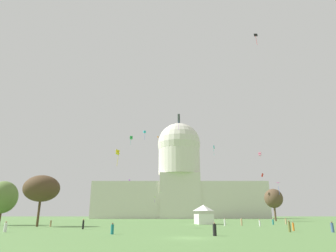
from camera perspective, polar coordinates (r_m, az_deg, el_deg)
The scene contains 32 objects.
ground_plane at distance 35.89m, azimuth 4.01°, elevation -21.05°, with size 800.00×800.00×0.00m, color #567F42.
capitol_building at distance 206.45m, azimuth 2.08°, elevation -10.48°, with size 117.29×30.61×74.30m.
event_tent at distance 86.34m, azimuth 6.80°, elevation -16.85°, with size 5.16×7.72×5.21m.
tree_west_near at distance 74.63m, azimuth -23.70°, elevation -11.14°, with size 8.46×7.48×11.38m.
tree_west_far at distance 88.06m, azimuth -29.83°, elevation -12.00°, with size 7.70×7.72×10.95m.
tree_east_far at distance 133.20m, azimuth 19.80°, elevation -13.21°, with size 10.27×10.28×13.02m.
person_denim_lawn_far_left at distance 52.97m, azimuth 29.33°, elevation -16.93°, with size 0.58×0.58×1.59m.
person_orange_mid_center at distance 55.17m, azimuth 23.16°, elevation -17.66°, with size 0.38×0.38×1.46m.
person_tan_deep_crowd at distance 72.25m, azimuth -22.18°, elevation -17.31°, with size 0.52×0.52×1.45m.
person_white_edge_east at distance 73.50m, azimuth 17.36°, elevation -17.69°, with size 0.50×0.50×1.56m.
person_white_edge_west at distance 74.13m, azimuth 10.87°, elevation -18.06°, with size 0.54×0.54×1.73m.
person_tan_near_tent at distance 89.99m, azimuth 21.92°, elevation -16.96°, with size 0.44×0.44×1.68m.
person_black_aisle_center at distance 39.55m, azimuth 8.94°, elevation -19.45°, with size 0.52×0.52×1.63m.
person_teal_mid_right at distance 86.04m, azimuth 19.71°, elevation -17.26°, with size 0.50×0.50×1.60m.
person_black_near_tree_west at distance 58.86m, azimuth -16.46°, elevation -17.99°, with size 0.45×0.45×1.80m.
person_olive_back_right at distance 51.06m, azimuth 22.50°, elevation -17.75°, with size 0.49×0.49×1.73m.
person_white_lawn_far_right at distance 53.35m, azimuth -29.42°, elevation -16.90°, with size 0.62×0.62×1.61m.
person_tan_front_right at distance 77.41m, azimuth 14.03°, elevation -17.80°, with size 0.51×0.51×1.76m.
person_teal_back_center at distance 42.90m, azimuth -11.04°, elevation -19.21°, with size 0.56×0.56×1.51m.
kite_yellow_low at distance 64.50m, azimuth -10.02°, elevation -5.12°, with size 1.05×1.00×3.64m.
kite_turquoise_mid at distance 129.27m, azimuth 8.82°, elevation -4.25°, with size 0.68×0.95×4.26m.
kite_magenta_low at distance 114.43m, azimuth 20.69°, elevation -10.81°, with size 1.41×1.38×4.11m.
kite_green_mid at distance 115.64m, azimuth -7.39°, elevation -2.28°, with size 1.31×1.28×3.51m.
kite_red_low at distance 107.45m, azimuth 17.83°, elevation -9.14°, with size 1.01×0.73×1.24m.
kite_pink_mid at distance 126.90m, azimuth 17.37°, elevation -5.24°, with size 1.50×1.47×3.02m.
kite_blue_mid at distance 94.84m, azimuth 1.94°, elevation 0.61°, with size 0.46×0.70×3.25m.
kite_violet_mid at distance 174.81m, azimuth -7.75°, elevation -10.47°, with size 0.90×0.46×0.89m.
kite_orange_high at distance 184.82m, azimuth -2.16°, elevation -2.19°, with size 0.83×0.82×3.79m.
kite_lime_low at distance 155.75m, azimuth -2.89°, elevation -13.84°, with size 1.25×1.47×2.85m.
kite_white_low at distance 144.67m, azimuth -1.84°, elevation -13.03°, with size 1.24×1.17×2.39m.
kite_black_high at distance 93.50m, azimuth 16.68°, elevation 16.51°, with size 1.14×0.25×3.77m.
kite_cyan_mid at distance 118.04m, azimuth -4.78°, elevation -1.16°, with size 1.18×1.20×3.93m.
Camera 1 is at (-2.45, -35.71, 2.58)m, focal length 31.11 mm.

